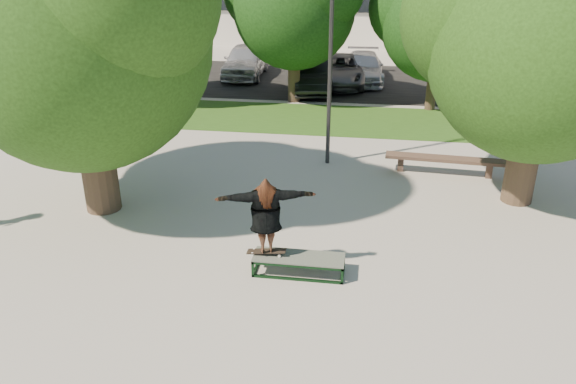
% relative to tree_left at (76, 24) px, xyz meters
% --- Properties ---
extents(ground, '(120.00, 120.00, 0.00)m').
position_rel_tree_left_xyz_m(ground, '(4.29, -1.09, -4.42)').
color(ground, '#A59D97').
rests_on(ground, ground).
extents(grass_strip, '(30.00, 4.00, 0.02)m').
position_rel_tree_left_xyz_m(grass_strip, '(5.29, 8.41, -4.41)').
color(grass_strip, '#264F16').
rests_on(grass_strip, ground).
extents(asphalt_strip, '(40.00, 8.00, 0.01)m').
position_rel_tree_left_xyz_m(asphalt_strip, '(4.29, 14.91, -4.42)').
color(asphalt_strip, black).
rests_on(asphalt_strip, ground).
extents(tree_left, '(6.96, 5.95, 7.12)m').
position_rel_tree_left_xyz_m(tree_left, '(0.00, 0.00, 0.00)').
color(tree_left, '#38281E').
rests_on(tree_left, ground).
extents(tree_right, '(6.24, 5.33, 6.51)m').
position_rel_tree_left_xyz_m(tree_right, '(10.21, 1.99, -0.33)').
color(tree_right, '#38281E').
rests_on(tree_right, ground).
extents(bg_tree_left, '(5.28, 4.51, 5.77)m').
position_rel_tree_left_xyz_m(bg_tree_left, '(-2.28, 9.98, -0.69)').
color(bg_tree_left, '#38281E').
rests_on(bg_tree_left, ground).
extents(bg_tree_mid, '(5.76, 4.92, 6.24)m').
position_rel_tree_left_xyz_m(bg_tree_mid, '(3.22, 10.98, -0.41)').
color(bg_tree_mid, '#38281E').
rests_on(bg_tree_mid, ground).
extents(bg_tree_right, '(5.04, 4.31, 5.43)m').
position_rel_tree_left_xyz_m(bg_tree_right, '(8.73, 10.47, -0.93)').
color(bg_tree_right, '#38281E').
rests_on(bg_tree_right, ground).
extents(lamppost, '(0.25, 0.15, 6.11)m').
position_rel_tree_left_xyz_m(lamppost, '(5.29, 3.91, -1.27)').
color(lamppost, '#2D2D30').
rests_on(lamppost, ground).
extents(grind_box, '(1.80, 0.60, 0.38)m').
position_rel_tree_left_xyz_m(grind_box, '(5.26, -2.33, -4.23)').
color(grind_box, black).
rests_on(grind_box, ground).
extents(skater_rig, '(1.99, 1.01, 1.64)m').
position_rel_tree_left_xyz_m(skater_rig, '(4.61, -2.33, -3.19)').
color(skater_rig, white).
rests_on(skater_rig, grind_box).
extents(bench, '(3.34, 0.67, 0.51)m').
position_rel_tree_left_xyz_m(bench, '(8.65, 3.49, -4.00)').
color(bench, '#503B30').
rests_on(bench, ground).
extents(car_silver_a, '(2.06, 4.66, 1.56)m').
position_rel_tree_left_xyz_m(car_silver_a, '(0.26, 15.25, -3.64)').
color(car_silver_a, silver).
rests_on(car_silver_a, asphalt_strip).
extents(car_dark, '(2.20, 4.52, 1.43)m').
position_rel_tree_left_xyz_m(car_dark, '(3.79, 12.73, -3.71)').
color(car_dark, black).
rests_on(car_dark, asphalt_strip).
extents(car_grey, '(2.43, 4.95, 1.35)m').
position_rel_tree_left_xyz_m(car_grey, '(4.98, 14.13, -3.75)').
color(car_grey, '#505055').
rests_on(car_grey, asphalt_strip).
extents(car_silver_b, '(2.04, 4.60, 1.31)m').
position_rel_tree_left_xyz_m(car_silver_b, '(6.02, 15.03, -3.77)').
color(car_silver_b, silver).
rests_on(car_silver_b, asphalt_strip).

